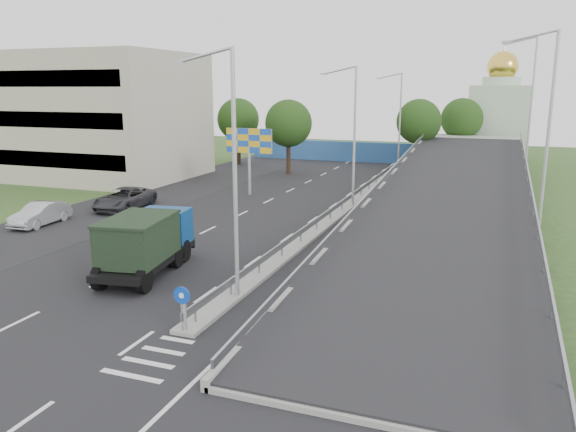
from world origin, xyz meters
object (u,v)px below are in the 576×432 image
at_px(parked_car_c, 124,199).
at_px(sign_bollard, 183,308).
at_px(lamp_post_mid, 352,129).
at_px(lamp_post_far, 398,116).
at_px(lamp_post_near, 230,162).
at_px(church, 499,117).
at_px(dump_truck, 146,240).
at_px(billboard, 249,145).
at_px(parked_car_b, 40,214).

bearing_deg(parked_car_c, sign_bollard, -51.83).
bearing_deg(lamp_post_mid, lamp_post_far, 90.00).
relative_size(sign_bollard, lamp_post_far, 0.17).
height_order(sign_bollard, lamp_post_near, lamp_post_near).
bearing_deg(lamp_post_mid, church, 73.78).
xyz_separation_m(lamp_post_near, lamp_post_mid, (0.00, 20.00, 0.00)).
distance_m(church, dump_truck, 54.59).
bearing_deg(billboard, dump_truck, -79.58).
height_order(lamp_post_near, lamp_post_mid, same).
xyz_separation_m(lamp_post_mid, church, (9.89, 34.00, -0.50)).
distance_m(lamp_post_near, parked_car_c, 21.17).
relative_size(lamp_post_far, parked_car_c, 1.81).
bearing_deg(sign_bollard, billboard, 109.21).
distance_m(parked_car_b, parked_car_c, 6.41).
distance_m(sign_bollard, parked_car_c, 23.20).
bearing_deg(sign_bollard, dump_truck, 133.54).
height_order(lamp_post_near, parked_car_b, lamp_post_near).
xyz_separation_m(lamp_post_mid, parked_car_b, (-17.48, -12.45, -5.07)).
xyz_separation_m(church, billboard, (-19.00, -32.00, -1.12)).
bearing_deg(dump_truck, billboard, 91.34).
bearing_deg(church, sign_bollard, -99.81).
relative_size(billboard, parked_car_b, 1.23).
bearing_deg(church, parked_car_b, -120.51).
height_order(lamp_post_near, church, church).
xyz_separation_m(church, dump_truck, (-15.27, -52.28, -3.69)).
bearing_deg(parked_car_b, lamp_post_near, -27.42).
height_order(sign_bollard, billboard, billboard).
relative_size(church, dump_truck, 1.99).
distance_m(billboard, parked_car_c, 11.04).
relative_size(lamp_post_near, parked_car_b, 2.25).
bearing_deg(billboard, church, 59.30).
height_order(lamp_post_mid, parked_car_c, lamp_post_mid).
bearing_deg(dump_truck, sign_bollard, -55.54).
bearing_deg(billboard, parked_car_b, -120.08).
bearing_deg(parked_car_b, parked_car_c, 67.08).
relative_size(sign_bollard, church, 0.12).
distance_m(lamp_post_near, lamp_post_far, 40.00).
bearing_deg(sign_bollard, parked_car_b, 146.79).
bearing_deg(dump_truck, church, 64.64).
xyz_separation_m(lamp_post_near, parked_car_b, (-17.48, 7.55, -5.07)).
distance_m(church, billboard, 37.23).
height_order(sign_bollard, dump_truck, dump_truck).
relative_size(lamp_post_mid, parked_car_c, 1.81).
xyz_separation_m(lamp_post_near, billboard, (-9.11, 22.00, -1.62)).
distance_m(dump_truck, parked_car_b, 13.46).
xyz_separation_m(dump_truck, parked_car_c, (-10.03, 11.89, -0.85)).
height_order(church, parked_car_c, church).
relative_size(lamp_post_near, parked_car_c, 1.81).
xyz_separation_m(sign_bollard, lamp_post_near, (0.11, 3.83, 4.77)).
distance_m(lamp_post_near, dump_truck, 7.03).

